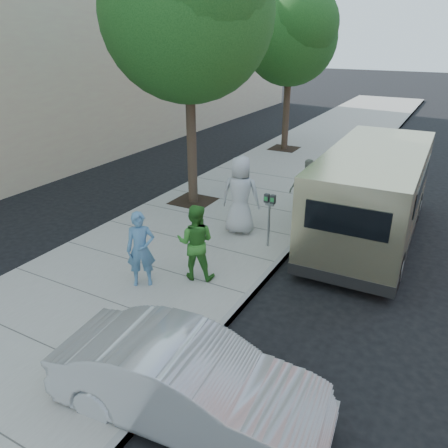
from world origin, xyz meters
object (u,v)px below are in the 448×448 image
Objects in this scene: tree_near at (189,6)px; person_green_shirt at (196,242)px; tree_far at (292,33)px; person_gray_shirt at (241,195)px; sedan at (189,383)px; person_striped_polo at (308,190)px; parking_meter at (269,209)px; person_officer at (141,249)px; van at (372,193)px.

tree_near is 4.62× the size of person_green_shirt.
tree_far is 3.22× the size of person_gray_shirt.
person_striped_polo reaches higher than sedan.
parking_meter is 3.24m from person_officer.
parking_meter is at bearing -137.24° from van.
tree_near is at bearing -179.41° from van.
van reaches higher than person_green_shirt.
van is (5.15, -7.44, -3.64)m from tree_far.
sedan is 2.42× the size of person_officer.
person_green_shirt is at bearing 6.83° from person_officer.
person_green_shirt is (0.82, 0.76, 0.03)m from person_officer.
person_green_shirt is 4.23m from person_striped_polo.
person_green_shirt is at bearing -57.34° from tree_near.
person_striped_polo reaches higher than parking_meter.
van is at bearing 45.91° from parking_meter.
tree_near is 1.16× the size of tree_far.
van is (1.96, 1.89, 0.14)m from parking_meter.
person_striped_polo reaches higher than person_green_shirt.
tree_far reaches higher than parking_meter.
tree_far is 1.01× the size of van.
tree_near is at bearing -76.13° from person_green_shirt.
parking_meter is 2.21m from person_green_shirt.
tree_far is 9.91m from person_gray_shirt.
tree_near is 5.09m from person_gray_shirt.
parking_meter is 0.35× the size of sedan.
sedan is (1.06, -5.16, -0.48)m from parking_meter.
sedan is 1.89× the size of person_gray_shirt.
sedan is at bearing -98.44° from van.
tree_far reaches higher than sedan.
van is 4.81m from person_green_shirt.
van reaches higher than parking_meter.
tree_near is 6.71m from van.
parking_meter is 0.66× the size of person_gray_shirt.
sedan is 2.23× the size of person_striped_polo.
van is at bearing -12.90° from sedan.
sedan is at bearing -73.64° from tree_far.
van is 7.14m from sedan.
person_officer is (1.62, -12.17, -3.94)m from tree_far.
person_officer is at bearing -116.94° from parking_meter.
sedan is at bearing -76.40° from parking_meter.
parking_meter is 2.05m from person_striped_polo.
person_gray_shirt is (-0.22, 2.49, 0.19)m from person_green_shirt.
tree_far is at bearing -89.48° from person_gray_shirt.
person_officer is 3.31m from person_gray_shirt.
tree_far reaches higher than person_gray_shirt.
person_gray_shirt is 2.04m from person_striped_polo.
tree_far is 1.70× the size of sedan.
person_gray_shirt is at bearing -154.48° from van.
person_green_shirt is at bearing -77.92° from tree_far.
tree_near is 4.77× the size of person_officer.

